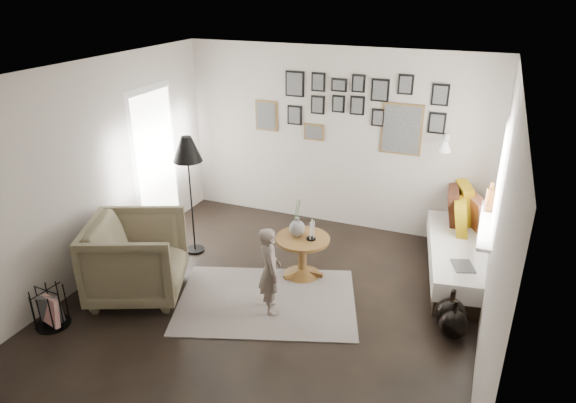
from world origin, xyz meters
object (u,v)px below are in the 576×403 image
at_px(vase, 297,225).
at_px(child, 270,271).
at_px(floor_lamp, 187,154).
at_px(demijohn_small, 453,324).
at_px(magazine_basket, 50,308).
at_px(pedestal_table, 302,258).
at_px(daybed, 465,252).
at_px(demijohn_large, 450,315).
at_px(armchair, 137,258).

bearing_deg(vase, child, -89.50).
xyz_separation_m(floor_lamp, demijohn_small, (3.45, -0.62, -1.22)).
bearing_deg(magazine_basket, vase, 43.81).
relative_size(pedestal_table, daybed, 0.32).
relative_size(vase, demijohn_small, 1.07).
xyz_separation_m(vase, demijohn_small, (1.95, -0.59, -0.50)).
distance_m(vase, demijohn_small, 2.10).
height_order(demijohn_large, child, child).
bearing_deg(demijohn_small, magazine_basket, -161.03).
height_order(floor_lamp, demijohn_small, floor_lamp).
height_order(pedestal_table, demijohn_small, pedestal_table).
xyz_separation_m(armchair, floor_lamp, (0.05, 1.13, 0.92)).
distance_m(vase, armchair, 1.91).
height_order(vase, daybed, vase).
bearing_deg(daybed, demijohn_large, -101.39).
distance_m(armchair, magazine_basket, 1.03).
bearing_deg(vase, demijohn_large, -13.97).
bearing_deg(demijohn_small, child, -172.49).
distance_m(daybed, floor_lamp, 3.69).
relative_size(pedestal_table, floor_lamp, 0.41).
height_order(magazine_basket, demijohn_large, demijohn_large).
relative_size(daybed, armchair, 2.01).
relative_size(magazine_basket, demijohn_small, 0.97).
bearing_deg(demijohn_large, vase, 166.03).
distance_m(demijohn_large, child, 1.96).
xyz_separation_m(daybed, armchair, (-3.49, -1.89, 0.18)).
height_order(pedestal_table, vase, vase).
bearing_deg(floor_lamp, vase, -0.93).
distance_m(demijohn_small, child, 1.99).
distance_m(daybed, armchair, 3.97).
height_order(daybed, demijohn_large, daybed).
bearing_deg(demijohn_small, daybed, 90.03).
height_order(pedestal_table, magazine_basket, pedestal_table).
height_order(vase, floor_lamp, floor_lamp).
bearing_deg(floor_lamp, pedestal_table, -1.60).
xyz_separation_m(pedestal_table, magazine_basket, (-2.13, -1.95, -0.03)).
bearing_deg(demijohn_large, child, -168.77).
bearing_deg(magazine_basket, demijohn_large, 20.72).
bearing_deg(magazine_basket, demijohn_small, 18.97).
xyz_separation_m(daybed, demijohn_small, (0.00, -1.37, -0.13)).
relative_size(pedestal_table, demijohn_small, 1.50).
bearing_deg(demijohn_large, demijohn_small, -68.54).
distance_m(daybed, magazine_basket, 4.85).
bearing_deg(floor_lamp, demijohn_small, -10.15).
xyz_separation_m(vase, magazine_basket, (-2.05, -1.97, -0.46)).
height_order(floor_lamp, magazine_basket, floor_lamp).
height_order(vase, child, child).
distance_m(armchair, demijohn_small, 3.54).
xyz_separation_m(magazine_basket, child, (2.06, 1.12, 0.30)).
relative_size(vase, daybed, 0.23).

